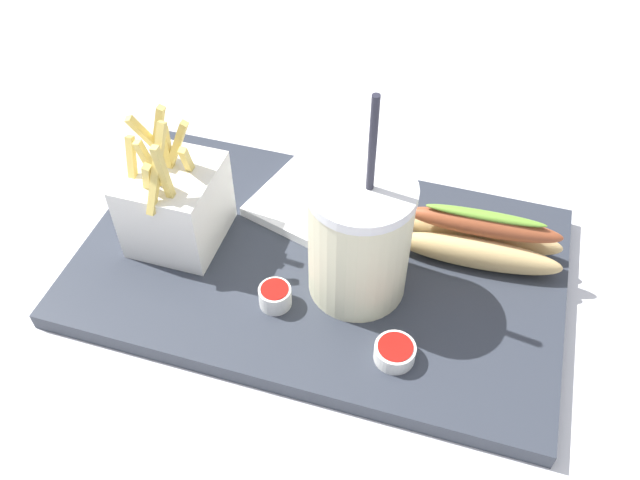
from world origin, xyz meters
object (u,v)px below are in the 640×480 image
(ketchup_cup_1, at_px, (395,352))
(napkin_stack, at_px, (324,198))
(ketchup_cup_2, at_px, (275,295))
(hot_dog_1, at_px, (479,239))
(fries_basket, at_px, (175,203))
(soda_cup, at_px, (359,239))

(ketchup_cup_1, bearing_deg, napkin_stack, 123.87)
(ketchup_cup_2, height_order, napkin_stack, ketchup_cup_2)
(hot_dog_1, xyz_separation_m, napkin_stack, (-0.18, 0.03, -0.02))
(ketchup_cup_2, bearing_deg, fries_basket, 155.64)
(fries_basket, xyz_separation_m, hot_dog_1, (0.31, 0.06, -0.02))
(soda_cup, distance_m, ketchup_cup_2, 0.10)
(ketchup_cup_1, xyz_separation_m, napkin_stack, (-0.12, 0.18, -0.00))
(soda_cup, height_order, ketchup_cup_1, soda_cup)
(ketchup_cup_1, relative_size, ketchup_cup_2, 1.19)
(hot_dog_1, distance_m, ketchup_cup_1, 0.16)
(ketchup_cup_1, xyz_separation_m, ketchup_cup_2, (-0.13, 0.03, 0.00))
(ketchup_cup_1, distance_m, ketchup_cup_2, 0.13)
(hot_dog_1, distance_m, ketchup_cup_2, 0.22)
(soda_cup, distance_m, fries_basket, 0.20)
(ketchup_cup_1, height_order, napkin_stack, ketchup_cup_1)
(fries_basket, distance_m, ketchup_cup_1, 0.27)
(soda_cup, bearing_deg, ketchup_cup_2, -146.31)
(soda_cup, xyz_separation_m, hot_dog_1, (0.11, 0.07, -0.04))
(soda_cup, bearing_deg, napkin_stack, 121.83)
(ketchup_cup_1, bearing_deg, fries_basket, 161.37)
(soda_cup, distance_m, hot_dog_1, 0.14)
(fries_basket, relative_size, napkin_stack, 1.18)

